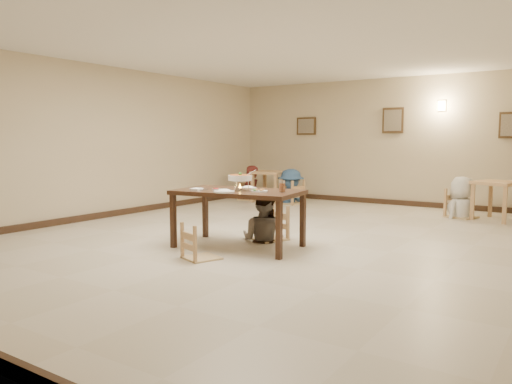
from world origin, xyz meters
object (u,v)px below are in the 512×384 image
Objects in this scene: chair_near at (201,225)px; bg_table_left at (270,177)px; bg_diner_a at (250,165)px; bg_diner_c at (463,176)px; drink_glass at (282,187)px; main_diner at (264,191)px; bg_diner_b at (291,169)px; bg_chair_lr at (291,182)px; curry_warmer at (240,178)px; bg_chair_ll at (250,180)px; bg_table_right at (498,188)px; main_table at (238,196)px; bg_chair_rl at (462,191)px; chair_far at (269,208)px.

bg_table_left is at bearing -45.70° from chair_near.
bg_diner_a reaches higher than bg_diner_c.
drink_glass is at bearing 38.76° from bg_diner_a.
bg_diner_b is (-1.86, 4.08, 0.08)m from main_diner.
bg_chair_lr is at bearing 172.38° from bg_diner_b.
bg_chair_lr is at bearing 111.56° from curry_warmer.
bg_diner_c reaches higher than drink_glass.
main_diner is at bearing -147.51° from bg_chair_ll.
curry_warmer reaches higher than drink_glass.
bg_chair_lr is 0.64× the size of bg_diner_b.
bg_table_right is (2.08, 4.59, -0.29)m from drink_glass.
curry_warmer is at bearing -71.74° from chair_near.
bg_chair_rl is at bearing 57.99° from main_table.
chair_near is at bearing -123.48° from drink_glass.
curry_warmer is 5.73m from bg_diner_a.
chair_near reaches higher than bg_table_right.
main_table is 11.85× the size of drink_glass.
chair_far is 6.22× the size of drink_glass.
chair_near is 2.35× the size of curry_warmer.
bg_chair_ll is 0.63× the size of bg_diner_b.
drink_glass is at bearing -145.57° from bg_chair_ll.
curry_warmer is at bearing -33.60° from main_table.
drink_glass is at bearing -114.33° from bg_table_right.
bg_chair_ll is (-3.72, 4.65, -0.38)m from drink_glass.
main_diner reaches higher than bg_table_left.
bg_diner_b is 3.91m from bg_diner_c.
bg_table_right is at bearing -70.62° from bg_diner_b.
chair_far reaches higher than drink_glass.
chair_far is at bearing -146.54° from bg_chair_ll.
bg_diner_b reaches higher than bg_chair_rl.
bg_diner_a reaches higher than bg_chair_lr.
drink_glass is at bearing -23.60° from chair_far.
curry_warmer is 5.08m from bg_chair_lr.
bg_chair_lr reaches higher than drink_glass.
drink_glass is 4.81m from bg_chair_rl.
bg_diner_c is at bearing -178.52° from bg_table_right.
bg_diner_c is at bearing 101.50° from bg_chair_lr.
chair_near is 5.92m from bg_chair_rl.
bg_diner_b is (-3.91, -0.02, 0.31)m from bg_chair_rl.
bg_diner_c is (2.05, 4.09, 0.06)m from main_diner.
curry_warmer is 0.22× the size of bg_diner_b.
main_diner is 4.58m from bg_diner_c.
curry_warmer reaches higher than bg_table_left.
curry_warmer is 0.23× the size of bg_diner_c.
bg_chair_lr is at bearing -64.94° from bg_diner_c.
curry_warmer is at bearing 174.85° from bg_chair_rl.
chair_far is 0.65× the size of main_diner.
main_table is at bearing -62.78° from bg_table_left.
bg_table_left is at bearing -84.01° from bg_chair_lr.
bg_diner_c is (-0.64, -0.02, 0.21)m from bg_table_right.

